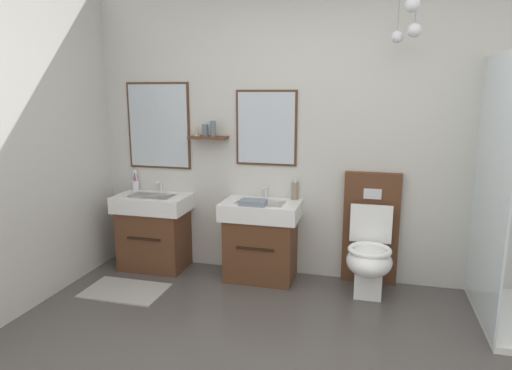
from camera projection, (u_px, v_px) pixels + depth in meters
name	position (u px, v px, depth m)	size (l,w,h in m)	color
wall_back	(328.00, 129.00, 3.93)	(4.59, 0.57, 2.72)	beige
bath_mat	(125.00, 291.00, 3.82)	(0.68, 0.44, 0.01)	#9E9993
vanity_sink_left	(155.00, 229.00, 4.30)	(0.69, 0.46, 0.72)	#56331E
tap_on_left_sink	(160.00, 184.00, 4.37)	(0.03, 0.13, 0.11)	silver
vanity_sink_right	(261.00, 238.00, 4.03)	(0.69, 0.46, 0.72)	#56331E
tap_on_right_sink	(265.00, 190.00, 4.10)	(0.03, 0.13, 0.11)	silver
toilet	(370.00, 248.00, 3.79)	(0.48, 0.62, 1.00)	#56331E
toothbrush_cup	(135.00, 185.00, 4.42)	(0.07, 0.07, 0.21)	silver
soap_dispenser	(295.00, 191.00, 4.03)	(0.06, 0.06, 0.19)	gray
folded_hand_towel	(253.00, 202.00, 3.85)	(0.22, 0.16, 0.04)	gray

